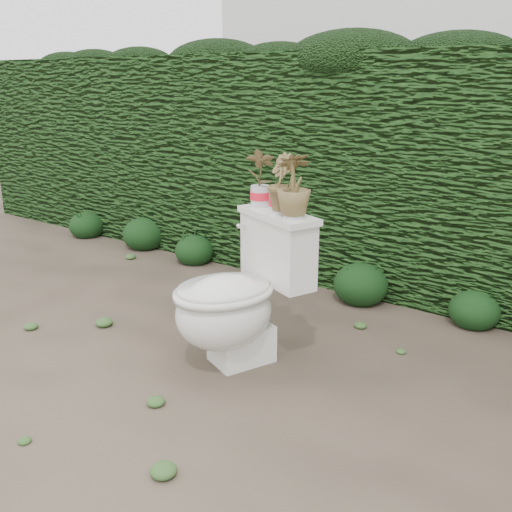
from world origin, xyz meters
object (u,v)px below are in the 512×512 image
Objects in this scene: potted_plant_right at (294,187)px; potted_plant_left at (260,179)px; potted_plant_center at (280,185)px; toilet at (238,298)px.

potted_plant_left is at bearing -71.91° from potted_plant_right.
potted_plant_left is 1.03× the size of potted_plant_center.
toilet is 0.63m from potted_plant_right.
toilet is 0.61m from potted_plant_center.
toilet is 0.64m from potted_plant_left.
potted_plant_left reaches higher than toilet.
potted_plant_right is at bearing 139.96° from potted_plant_left.
potted_plant_right reaches higher than potted_plant_left.
potted_plant_center is at bearing 87.25° from toilet.
potted_plant_left is 0.97× the size of potted_plant_right.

